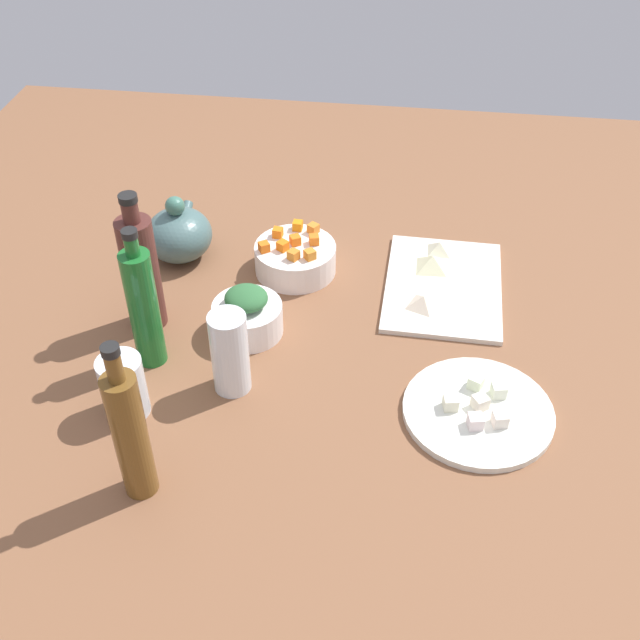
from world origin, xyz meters
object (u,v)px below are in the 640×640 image
(cutting_board, at_px, (443,286))
(bottle_0, at_px, (130,433))
(bowl_greens, at_px, (248,319))
(bottle_2, at_px, (143,307))
(plate_tofu, at_px, (478,412))
(drinking_glass_0, at_px, (230,353))
(bowl_carrots, at_px, (295,259))
(drinking_glass_1, at_px, (123,387))
(bottle_1, at_px, (141,271))
(teapot, at_px, (179,234))

(cutting_board, bearing_deg, bottle_0, 141.08)
(bowl_greens, distance_m, bottle_2, 0.19)
(plate_tofu, xyz_separation_m, bottle_0, (-0.20, 0.48, 0.11))
(drinking_glass_0, bearing_deg, bottle_2, 72.93)
(plate_tofu, xyz_separation_m, bowl_carrots, (0.33, 0.34, 0.02))
(bowl_greens, distance_m, drinking_glass_1, 0.26)
(bowl_carrots, height_order, drinking_glass_1, drinking_glass_1)
(cutting_board, distance_m, bowl_carrots, 0.29)
(drinking_glass_0, bearing_deg, bottle_1, 52.56)
(drinking_glass_0, relative_size, drinking_glass_1, 1.39)
(bowl_greens, xyz_separation_m, bottle_0, (-0.35, 0.08, 0.09))
(bottle_2, bearing_deg, bowl_carrots, -35.77)
(drinking_glass_1, bearing_deg, bottle_2, -1.35)
(teapot, bearing_deg, bowl_greens, -139.29)
(plate_tofu, height_order, bowl_carrots, bowl_carrots)
(bowl_carrots, distance_m, bottle_1, 0.31)
(bowl_carrots, xyz_separation_m, drinking_glass_1, (-0.40, 0.20, 0.02))
(bottle_0, bearing_deg, bottle_2, 13.69)
(bowl_greens, distance_m, teapot, 0.27)
(cutting_board, relative_size, bowl_carrots, 1.90)
(plate_tofu, xyz_separation_m, bowl_greens, (0.15, 0.39, 0.02))
(teapot, bearing_deg, drinking_glass_1, -176.18)
(bottle_2, bearing_deg, bottle_0, -166.31)
(drinking_glass_0, height_order, drinking_glass_1, drinking_glass_0)
(bottle_0, xyz_separation_m, drinking_glass_0, (0.22, -0.08, -0.04))
(plate_tofu, bearing_deg, bottle_0, 113.21)
(cutting_board, xyz_separation_m, bowl_carrots, (0.02, 0.28, 0.02))
(teapot, relative_size, bottle_1, 0.58)
(bottle_0, xyz_separation_m, bottle_2, (0.26, 0.06, -0.00))
(bowl_carrots, distance_m, drinking_glass_0, 0.33)
(cutting_board, height_order, bottle_0, bottle_0)
(bowl_greens, bearing_deg, cutting_board, -63.48)
(cutting_board, relative_size, bottle_2, 1.14)
(cutting_board, height_order, bottle_1, bottle_1)
(bottle_1, bearing_deg, drinking_glass_0, -127.44)
(plate_tofu, height_order, teapot, teapot)
(teapot, xyz_separation_m, bottle_1, (-0.20, 0.00, 0.06))
(teapot, bearing_deg, bowl_carrots, -94.46)
(plate_tofu, distance_m, bottle_0, 0.53)
(bowl_greens, height_order, bowl_carrots, bowl_greens)
(bowl_carrots, bearing_deg, bottle_2, 144.23)
(bowl_carrots, bearing_deg, bottle_0, 165.78)
(bottle_2, height_order, drinking_glass_1, bottle_2)
(bottle_2, bearing_deg, teapot, 5.92)
(drinking_glass_1, bearing_deg, cutting_board, -52.07)
(bowl_carrots, height_order, teapot, teapot)
(bottle_0, relative_size, drinking_glass_0, 1.85)
(bowl_greens, distance_m, bowl_carrots, 0.20)
(plate_tofu, bearing_deg, bottle_1, 75.37)
(bottle_2, bearing_deg, drinking_glass_1, 178.65)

